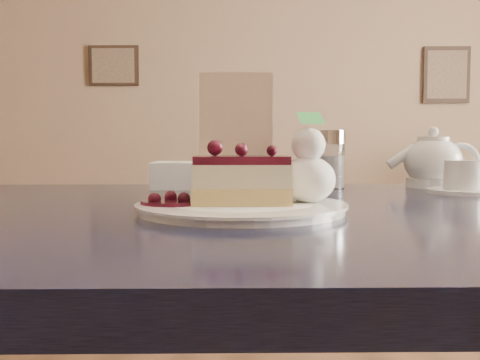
{
  "coord_description": "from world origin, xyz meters",
  "views": [
    {
      "loc": [
        -0.09,
        -0.39,
        0.93
      ],
      "look_at": [
        -0.11,
        0.27,
        0.89
      ],
      "focal_mm": 40.0,
      "sensor_mm": 36.0,
      "label": 1
    }
  ],
  "objects_px": {
    "main_table": "(241,265)",
    "dessert_plate": "(241,208)",
    "tea_set": "(438,166)",
    "cheesecake_slice": "(241,180)"
  },
  "relations": [
    {
      "from": "main_table",
      "to": "dessert_plate",
      "type": "height_order",
      "value": "dessert_plate"
    },
    {
      "from": "dessert_plate",
      "to": "tea_set",
      "type": "height_order",
      "value": "tea_set"
    },
    {
      "from": "cheesecake_slice",
      "to": "main_table",
      "type": "bearing_deg",
      "value": 90.0
    },
    {
      "from": "dessert_plate",
      "to": "cheesecake_slice",
      "type": "xyz_separation_m",
      "value": [
        -0.0,
        -0.0,
        0.04
      ]
    },
    {
      "from": "dessert_plate",
      "to": "tea_set",
      "type": "distance_m",
      "value": 0.57
    },
    {
      "from": "cheesecake_slice",
      "to": "dessert_plate",
      "type": "bearing_deg",
      "value": 73.54
    },
    {
      "from": "cheesecake_slice",
      "to": "tea_set",
      "type": "height_order",
      "value": "tea_set"
    },
    {
      "from": "main_table",
      "to": "tea_set",
      "type": "distance_m",
      "value": 0.55
    },
    {
      "from": "main_table",
      "to": "dessert_plate",
      "type": "xyz_separation_m",
      "value": [
        0.0,
        -0.06,
        0.09
      ]
    },
    {
      "from": "dessert_plate",
      "to": "tea_set",
      "type": "xyz_separation_m",
      "value": [
        0.41,
        0.4,
        0.04
      ]
    }
  ]
}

